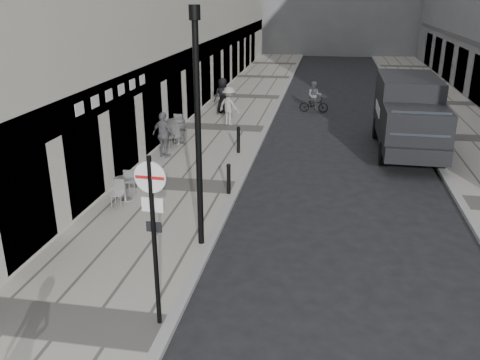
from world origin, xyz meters
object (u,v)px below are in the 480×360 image
object	(u,v)px
sign_post	(153,221)
lamppost	(198,120)
panel_van	(408,111)
cyclist	(314,100)

from	to	relation	value
sign_post	lamppost	world-z (taller)	lamppost
sign_post	lamppost	distance (m)	3.53
lamppost	panel_van	world-z (taller)	lamppost
lamppost	sign_post	bearing A→B (deg)	-90.00
sign_post	panel_van	size ratio (longest dim) A/B	0.55
lamppost	panel_van	xyz separation A→B (m)	(6.20, 9.58, -1.69)
cyclist	lamppost	bearing A→B (deg)	-97.85
sign_post	cyclist	world-z (taller)	sign_post
lamppost	cyclist	world-z (taller)	lamppost
panel_van	lamppost	bearing A→B (deg)	-122.17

